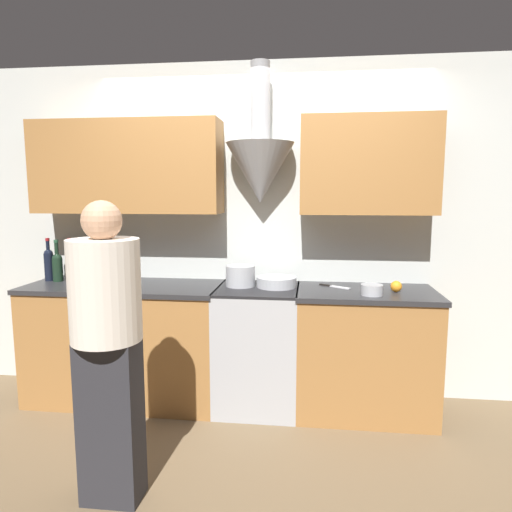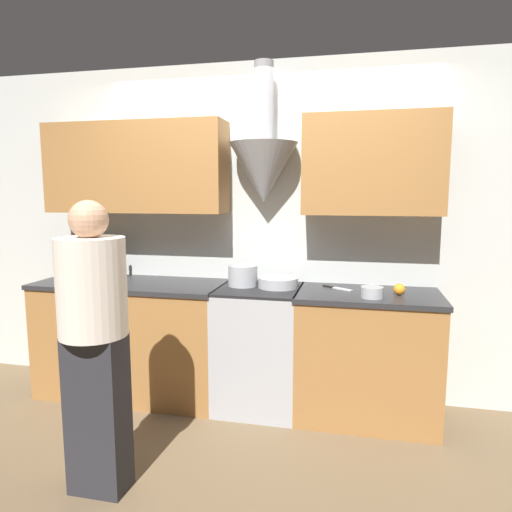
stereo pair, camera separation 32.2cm
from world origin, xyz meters
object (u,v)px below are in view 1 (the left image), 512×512
object	(u,v)px
stock_pot	(240,276)
orange_fruit	(396,286)
wine_bottle_3	(82,265)
mixing_bowl	(276,282)
wine_bottle_4	(93,264)
saucepan	(372,290)
wine_bottle_1	(57,265)
wine_bottle_5	(106,266)
stove_range	(258,347)
person_foreground_left	(107,341)
wine_bottle_0	(49,263)
wine_bottle_2	(71,264)

from	to	relation	value
stock_pot	orange_fruit	world-z (taller)	stock_pot
wine_bottle_3	mixing_bowl	size ratio (longest dim) A/B	1.06
wine_bottle_4	saucepan	xyz separation A→B (m)	(2.11, -0.23, -0.10)
wine_bottle_1	saucepan	world-z (taller)	wine_bottle_1
mixing_bowl	saucepan	size ratio (longest dim) A/B	1.99
wine_bottle_5	stock_pot	world-z (taller)	wine_bottle_5
stove_range	person_foreground_left	xyz separation A→B (m)	(-0.63, -1.16, 0.40)
stove_range	saucepan	size ratio (longest dim) A/B	6.11
wine_bottle_0	wine_bottle_4	xyz separation A→B (m)	(0.37, 0.00, 0.00)
wine_bottle_2	saucepan	size ratio (longest dim) A/B	2.29
wine_bottle_3	orange_fruit	xyz separation A→B (m)	(2.38, -0.10, -0.09)
wine_bottle_1	person_foreground_left	xyz separation A→B (m)	(0.97, -1.22, -0.18)
person_foreground_left	wine_bottle_3	bearing A→B (deg)	121.91
saucepan	person_foreground_left	world-z (taller)	person_foreground_left
wine_bottle_4	orange_fruit	world-z (taller)	wine_bottle_4
wine_bottle_2	wine_bottle_3	xyz separation A→B (m)	(0.10, -0.01, -0.00)
wine_bottle_0	wine_bottle_2	distance (m)	0.18
wine_bottle_3	stock_pot	xyz separation A→B (m)	(1.26, -0.03, -0.05)
wine_bottle_0	wine_bottle_3	bearing A→B (deg)	-0.97
wine_bottle_1	saucepan	size ratio (longest dim) A/B	2.21
saucepan	wine_bottle_1	bearing A→B (deg)	175.10
stove_range	stock_pot	bearing A→B (deg)	161.20
wine_bottle_1	saucepan	xyz separation A→B (m)	(2.40, -0.21, -0.09)
wine_bottle_0	wine_bottle_2	xyz separation A→B (m)	(0.18, 0.00, -0.01)
stock_pot	mixing_bowl	xyz separation A→B (m)	(0.27, 0.00, -0.04)
wine_bottle_2	wine_bottle_5	world-z (taller)	wine_bottle_2
stove_range	wine_bottle_2	distance (m)	1.61
stove_range	wine_bottle_0	bearing A→B (deg)	177.33
wine_bottle_4	wine_bottle_5	world-z (taller)	wine_bottle_4
mixing_bowl	wine_bottle_4	bearing A→B (deg)	178.73
wine_bottle_3	stock_pot	distance (m)	1.26
person_foreground_left	stock_pot	bearing A→B (deg)	67.72
wine_bottle_0	saucepan	size ratio (longest dim) A/B	2.28
wine_bottle_1	wine_bottle_2	size ratio (longest dim) A/B	0.96
wine_bottle_2	mixing_bowl	world-z (taller)	wine_bottle_2
stock_pot	wine_bottle_3	bearing A→B (deg)	178.74
wine_bottle_0	wine_bottle_3	size ratio (longest dim) A/B	1.08
wine_bottle_2	person_foreground_left	size ratio (longest dim) A/B	0.22
mixing_bowl	orange_fruit	size ratio (longest dim) A/B	3.74
wine_bottle_4	orange_fruit	bearing A→B (deg)	-2.66
wine_bottle_2	orange_fruit	xyz separation A→B (m)	(2.49, -0.11, -0.09)
wine_bottle_4	wine_bottle_5	distance (m)	0.11
wine_bottle_5	mixing_bowl	world-z (taller)	wine_bottle_5
saucepan	wine_bottle_2	bearing A→B (deg)	174.34
wine_bottle_3	stock_pot	bearing A→B (deg)	-1.26
wine_bottle_2	stock_pot	xyz separation A→B (m)	(1.37, -0.04, -0.06)
person_foreground_left	orange_fruit	bearing A→B (deg)	35.03
orange_fruit	person_foreground_left	size ratio (longest dim) A/B	0.05
wine_bottle_2	wine_bottle_4	size ratio (longest dim) A/B	0.98
stock_pot	person_foreground_left	distance (m)	1.31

